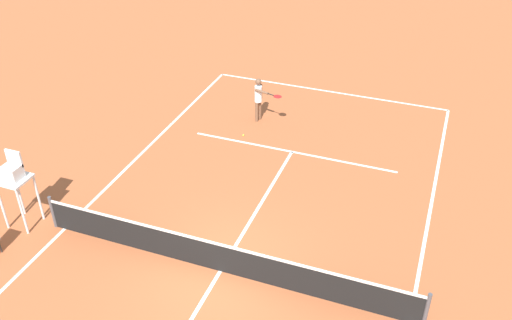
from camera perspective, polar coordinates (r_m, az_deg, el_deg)
The scene contains 6 objects.
ground_plane at distance 15.11m, azimuth -3.65°, elevation -11.24°, with size 60.00×60.00×0.00m, color #AD5933.
court_lines at distance 15.11m, azimuth -3.65°, elevation -11.23°, with size 9.99×23.13×0.01m.
tennis_net at distance 14.77m, azimuth -3.72°, elevation -9.86°, with size 10.59×0.10×1.07m.
player_serving at distance 21.24m, azimuth 0.34°, elevation 6.52°, with size 1.24×0.83×1.75m.
tennis_ball at distance 20.69m, azimuth -1.30°, elevation 2.55°, with size 0.07×0.07×0.07m, color #CCE033.
umpire_chair at distance 17.00m, azimuth -23.48°, elevation -1.70°, with size 0.80×0.80×2.41m.
Camera 1 is at (-4.67, 9.77, 10.54)m, focal length 39.15 mm.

